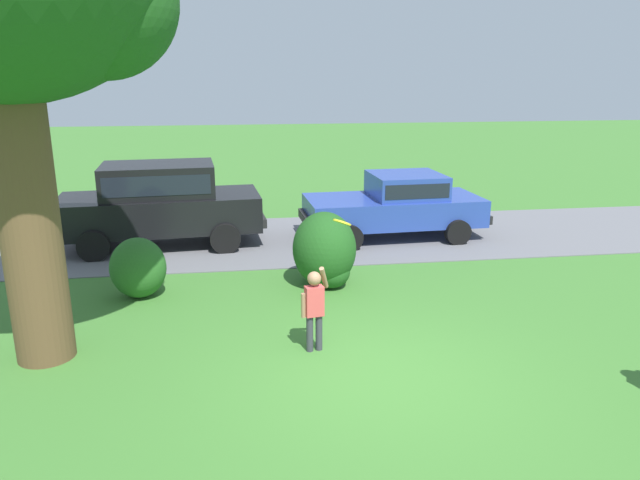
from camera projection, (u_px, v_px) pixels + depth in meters
The scene contains 8 objects.
ground_plane at pixel (377, 376), 7.95m from camera, with size 80.00×80.00×0.00m, color #3D752D.
driveway_strip at pixel (312, 239), 14.47m from camera, with size 28.00×4.40×0.02m, color slate.
shrub_near_tree at pixel (138, 268), 10.62m from camera, with size 0.99×0.96×1.09m.
shrub_centre_left at pixel (325, 252), 11.19m from camera, with size 1.20×1.31×1.41m.
parked_sedan at pixel (397, 203), 14.45m from camera, with size 4.48×2.25×1.56m.
parked_suv at pixel (160, 200), 13.65m from camera, with size 4.82×2.37×1.92m.
child_thrower at pixel (314, 304), 8.50m from camera, with size 0.43×0.31×1.29m.
frisbee at pixel (342, 222), 8.73m from camera, with size 0.29×0.28×0.18m.
Camera 1 is at (-1.76, -6.97, 3.92)m, focal length 33.40 mm.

